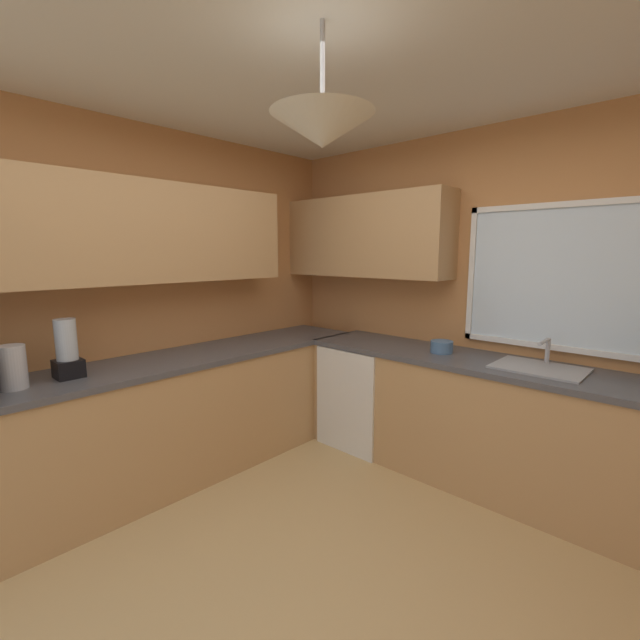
{
  "coord_description": "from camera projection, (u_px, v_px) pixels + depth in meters",
  "views": [
    {
      "loc": [
        1.27,
        -1.38,
        1.66
      ],
      "look_at": [
        -0.69,
        0.72,
        1.21
      ],
      "focal_mm": 23.99,
      "sensor_mm": 36.0,
      "label": 1
    }
  ],
  "objects": [
    {
      "name": "counter_run_back",
      "position": [
        493.0,
        424.0,
        3.03
      ],
      "size": [
        2.94,
        0.65,
        0.91
      ],
      "color": "tan",
      "rests_on": "ground_plane"
    },
    {
      "name": "sink_assembly",
      "position": [
        540.0,
        367.0,
        2.78
      ],
      "size": [
        0.54,
        0.4,
        0.19
      ],
      "color": "#9EA0A5",
      "rests_on": "counter_run_back"
    },
    {
      "name": "dishwasher",
      "position": [
        365.0,
        394.0,
        3.75
      ],
      "size": [
        0.6,
        0.6,
        0.87
      ],
      "primitive_type": "cube",
      "color": "white",
      "rests_on": "ground_plane"
    },
    {
      "name": "kettle",
      "position": [
        13.0,
        367.0,
        2.36
      ],
      "size": [
        0.14,
        0.14,
        0.25
      ],
      "primitive_type": "cylinder",
      "color": "#B7B7BC",
      "rests_on": "counter_run_left"
    },
    {
      "name": "blender_appliance",
      "position": [
        67.0,
        351.0,
        2.57
      ],
      "size": [
        0.15,
        0.15,
        0.36
      ],
      "color": "black",
      "rests_on": "counter_run_left"
    },
    {
      "name": "counter_run_left",
      "position": [
        164.0,
        421.0,
        3.09
      ],
      "size": [
        0.65,
        3.47,
        0.91
      ],
      "color": "tan",
      "rests_on": "ground_plane"
    },
    {
      "name": "room_shell",
      "position": [
        329.0,
        237.0,
        2.42
      ],
      "size": [
        3.85,
        3.86,
        2.65
      ],
      "color": "#C6844C",
      "rests_on": "ground_plane"
    },
    {
      "name": "ground_plane",
      "position": [
        322.0,
        593.0,
        2.11
      ],
      "size": [
        8.24,
        8.24,
        0.0
      ],
      "primitive_type": "plane",
      "color": "tan"
    },
    {
      "name": "bowl",
      "position": [
        442.0,
        347.0,
        3.23
      ],
      "size": [
        0.17,
        0.17,
        0.09
      ],
      "primitive_type": "cylinder",
      "color": "#4C7099",
      "rests_on": "counter_run_back"
    }
  ]
}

